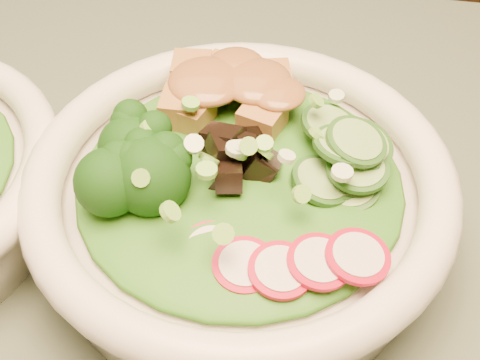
# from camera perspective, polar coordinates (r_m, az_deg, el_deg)

# --- Properties ---
(salad_bowl) EXTENTS (0.26, 0.26, 0.07)m
(salad_bowl) POSITION_cam_1_polar(r_m,az_deg,el_deg) (0.42, -0.00, -1.83)
(salad_bowl) COLOR silver
(salad_bowl) RESTS_ON dining_table
(lettuce_bed) EXTENTS (0.20, 0.20, 0.02)m
(lettuce_bed) POSITION_cam_1_polar(r_m,az_deg,el_deg) (0.40, -0.00, 0.10)
(lettuce_bed) COLOR #2E6715
(lettuce_bed) RESTS_ON salad_bowl
(broccoli_florets) EXTENTS (0.10, 0.09, 0.04)m
(broccoli_florets) POSITION_cam_1_polar(r_m,az_deg,el_deg) (0.39, -8.87, 0.42)
(broccoli_florets) COLOR black
(broccoli_florets) RESTS_ON salad_bowl
(radish_slices) EXTENTS (0.11, 0.07, 0.02)m
(radish_slices) POSITION_cam_1_polar(r_m,az_deg,el_deg) (0.36, 2.06, -6.89)
(radish_slices) COLOR #A70C26
(radish_slices) RESTS_ON salad_bowl
(cucumber_slices) EXTENTS (0.09, 0.09, 0.04)m
(cucumber_slices) POSITION_cam_1_polar(r_m,az_deg,el_deg) (0.40, 8.94, 2.09)
(cucumber_slices) COLOR #8FC56D
(cucumber_slices) RESTS_ON salad_bowl
(mushroom_heap) EXTENTS (0.09, 0.09, 0.04)m
(mushroom_heap) POSITION_cam_1_polar(r_m,az_deg,el_deg) (0.40, -0.26, 2.64)
(mushroom_heap) COLOR black
(mushroom_heap) RESTS_ON salad_bowl
(tofu_cubes) EXTENTS (0.10, 0.08, 0.04)m
(tofu_cubes) POSITION_cam_1_polar(r_m,az_deg,el_deg) (0.44, -1.04, 6.94)
(tofu_cubes) COLOR #A76D37
(tofu_cubes) RESTS_ON salad_bowl
(peanut_sauce) EXTENTS (0.07, 0.05, 0.02)m
(peanut_sauce) POSITION_cam_1_polar(r_m,az_deg,el_deg) (0.43, -1.06, 8.24)
(peanut_sauce) COLOR brown
(peanut_sauce) RESTS_ON tofu_cubes
(scallion_garnish) EXTENTS (0.19, 0.19, 0.02)m
(scallion_garnish) POSITION_cam_1_polar(r_m,az_deg,el_deg) (0.39, -0.00, 2.47)
(scallion_garnish) COLOR #79C144
(scallion_garnish) RESTS_ON salad_bowl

